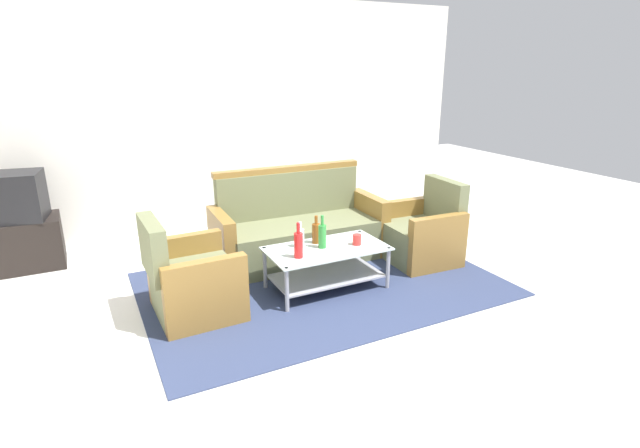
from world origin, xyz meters
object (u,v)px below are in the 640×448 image
couch (299,231)px  armchair_right (421,235)px  coffee_table (326,262)px  bottle_brown (316,233)px  tv_stand (19,244)px  bottle_clear (300,237)px  television (10,197)px  cup (357,240)px  armchair_left (191,282)px  bottle_green (322,236)px  bottle_red (298,244)px

couch → armchair_right: 1.31m
coffee_table → bottle_brown: 0.29m
tv_stand → bottle_clear: bearing=-36.0°
bottle_brown → television: (-2.55, 1.70, 0.25)m
couch → cup: couch is taller
coffee_table → armchair_left: bearing=175.9°
armchair_right → bottle_brown: size_ratio=3.19×
bottle_brown → cup: 0.39m
bottle_clear → armchair_right: bearing=1.8°
couch → armchair_left: (-1.30, -0.70, -0.03)m
armchair_left → coffee_table: (1.22, -0.09, -0.02)m
bottle_green → bottle_brown: 0.14m
bottle_green → bottle_clear: (-0.17, 0.11, -0.03)m
armchair_left → bottle_brown: 1.22m
armchair_right → tv_stand: size_ratio=1.06×
armchair_right → bottle_green: (-1.26, -0.15, 0.24)m
coffee_table → television: bearing=144.3°
bottle_brown → tv_stand: size_ratio=0.33×
television → coffee_table: bearing=153.2°
tv_stand → television: size_ratio=1.21×
couch → bottle_brown: (-0.10, -0.63, 0.20)m
coffee_table → bottle_red: bottle_red is taller
coffee_table → bottle_green: bottle_green is taller
couch → bottle_brown: 0.67m
armchair_left → armchair_right: size_ratio=1.00×
coffee_table → tv_stand: (-2.58, 1.85, -0.01)m
bottle_clear → armchair_left: bearing=-177.7°
armchair_left → armchair_right: 2.45m
couch → bottle_red: 1.00m
cup → tv_stand: size_ratio=0.12×
armchair_left → television: (-1.35, 1.76, 0.47)m
armchair_right → bottle_brown: bearing=93.6°
bottle_green → cup: size_ratio=3.09×
coffee_table → tv_stand: 3.17m
armchair_left → tv_stand: size_ratio=1.06×
bottle_green → coffee_table: bearing=-34.5°
bottle_green → bottle_red: bearing=-157.7°
armchair_left → bottle_green: size_ratio=2.75×
armchair_left → bottle_brown: armchair_left is taller
armchair_left → armchair_right: same height
armchair_right → tv_stand: (-3.80, 1.68, -0.03)m
armchair_left → armchair_right: bearing=90.3°
bottle_green → bottle_brown: size_ratio=1.16×
bottle_red → bottle_green: bearing=22.3°
coffee_table → bottle_clear: bottle_clear is taller
bottle_clear → coffee_table: bearing=-32.5°
tv_stand → bottle_green: bearing=-35.7°
armchair_right → bottle_clear: bearing=94.6°
coffee_table → television: size_ratio=1.66×
armchair_right → tv_stand: bearing=69.1°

